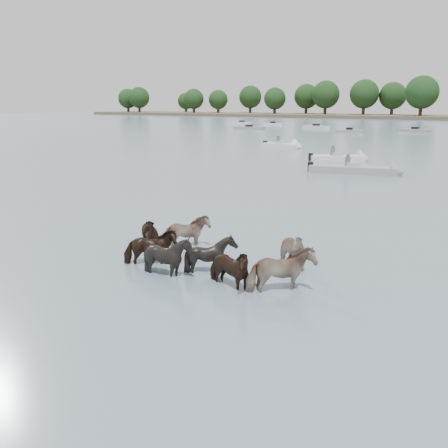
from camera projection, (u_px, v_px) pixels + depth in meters
The scene contains 7 objects.
ground at pixel (170, 259), 15.14m from camera, with size 400.00×400.00×0.00m, color slate.
shoreline at pixel (285, 115), 174.24m from camera, with size 160.00×30.00×1.00m, color #4C4233.
pony_herd at pixel (207, 255), 14.17m from camera, with size 7.17×4.10×1.44m.
motorboat_a at pixel (346, 159), 40.43m from camera, with size 4.91×3.77×1.92m.
motorboat_b at pixel (365, 170), 33.39m from camera, with size 6.45×3.02×1.92m.
motorboat_f at pixel (287, 146), 52.14m from camera, with size 4.87×2.13×1.92m.
treeline at pixel (305, 96), 167.73m from camera, with size 148.71×22.12×12.28m.
Camera 1 is at (9.27, -11.21, 4.64)m, focal length 39.83 mm.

